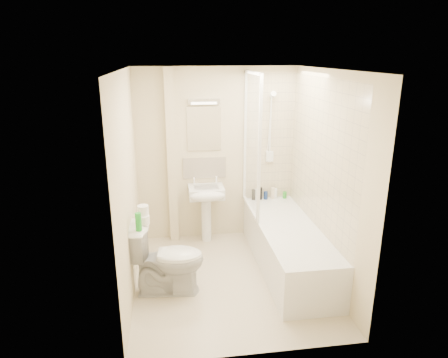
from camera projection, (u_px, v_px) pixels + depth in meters
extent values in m
plane|color=beige|center=(230.00, 279.00, 4.72)|extent=(2.50, 2.50, 0.00)
cube|color=beige|center=(216.00, 155.00, 5.54)|extent=(2.20, 0.02, 2.40)
cube|color=beige|center=(128.00, 187.00, 4.22)|extent=(0.02, 2.50, 2.40)
cube|color=beige|center=(326.00, 179.00, 4.51)|extent=(0.02, 2.50, 2.40)
cube|color=white|center=(231.00, 69.00, 4.00)|extent=(2.20, 2.50, 0.02)
cube|color=beige|center=(270.00, 138.00, 5.57)|extent=(0.70, 0.01, 1.75)
cube|color=beige|center=(320.00, 155.00, 4.63)|extent=(0.01, 2.10, 1.75)
cube|color=beige|center=(172.00, 158.00, 5.40)|extent=(0.12, 0.12, 2.40)
cube|color=beige|center=(205.00, 168.00, 5.56)|extent=(0.60, 0.02, 0.30)
cube|color=white|center=(204.00, 129.00, 5.40)|extent=(0.46, 0.01, 0.60)
cube|color=silver|center=(204.00, 101.00, 5.26)|extent=(0.42, 0.07, 0.07)
cube|color=white|center=(287.00, 246.00, 4.93)|extent=(0.70, 2.10, 0.55)
cube|color=white|center=(288.00, 230.00, 4.87)|extent=(0.56, 1.96, 0.05)
cube|color=white|center=(252.00, 144.00, 5.10)|extent=(0.01, 0.90, 1.80)
cube|color=white|center=(245.00, 137.00, 5.50)|extent=(0.04, 0.04, 1.80)
cube|color=white|center=(260.00, 152.00, 4.67)|extent=(0.04, 0.04, 1.80)
cube|color=white|center=(253.00, 73.00, 4.83)|extent=(0.04, 0.90, 0.04)
cube|color=white|center=(250.00, 208.00, 5.36)|extent=(0.04, 0.90, 0.03)
cylinder|color=white|center=(270.00, 130.00, 5.51)|extent=(0.02, 0.02, 0.90)
cylinder|color=white|center=(269.00, 161.00, 5.64)|extent=(0.05, 0.05, 0.02)
cylinder|color=white|center=(272.00, 97.00, 5.37)|extent=(0.05, 0.05, 0.02)
cylinder|color=white|center=(273.00, 95.00, 5.30)|extent=(0.08, 0.11, 0.11)
cube|color=white|center=(270.00, 156.00, 5.62)|extent=(0.10, 0.05, 0.14)
cylinder|color=white|center=(270.00, 126.00, 5.47)|extent=(0.01, 0.13, 0.84)
cylinder|color=white|center=(206.00, 219.00, 5.63)|extent=(0.14, 0.14, 0.65)
cube|color=white|center=(206.00, 192.00, 5.47)|extent=(0.48, 0.37, 0.15)
ellipsoid|color=white|center=(207.00, 196.00, 5.31)|extent=(0.48, 0.20, 0.15)
cube|color=silver|center=(206.00, 188.00, 5.46)|extent=(0.33, 0.24, 0.04)
cylinder|color=white|center=(194.00, 182.00, 5.52)|extent=(0.03, 0.03, 0.10)
cylinder|color=white|center=(216.00, 181.00, 5.56)|extent=(0.03, 0.03, 0.10)
sphere|color=white|center=(194.00, 178.00, 5.50)|extent=(0.04, 0.04, 0.04)
sphere|color=white|center=(216.00, 177.00, 5.55)|extent=(0.04, 0.04, 0.04)
cylinder|color=black|center=(254.00, 195.00, 5.70)|extent=(0.05, 0.05, 0.15)
cylinder|color=white|center=(256.00, 194.00, 5.71)|extent=(0.05, 0.05, 0.15)
cylinder|color=black|center=(260.00, 193.00, 5.71)|extent=(0.05, 0.05, 0.18)
cylinder|color=navy|center=(266.00, 195.00, 5.73)|extent=(0.06, 0.06, 0.11)
cylinder|color=beige|center=(273.00, 193.00, 5.74)|extent=(0.06, 0.06, 0.17)
cylinder|color=white|center=(275.00, 194.00, 5.75)|extent=(0.05, 0.05, 0.15)
cylinder|color=green|center=(285.00, 195.00, 5.77)|extent=(0.06, 0.06, 0.10)
imported|color=white|center=(167.00, 258.00, 4.38)|extent=(0.62, 0.89, 0.81)
cylinder|color=white|center=(144.00, 220.00, 4.26)|extent=(0.12, 0.12, 0.09)
cylinder|color=white|center=(143.00, 210.00, 4.26)|extent=(0.12, 0.12, 0.10)
cylinder|color=green|center=(138.00, 222.00, 4.09)|extent=(0.06, 0.06, 0.19)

